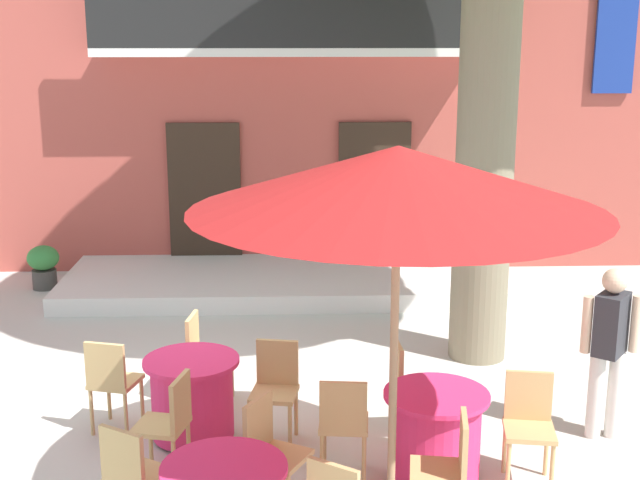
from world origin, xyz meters
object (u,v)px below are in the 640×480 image
at_px(cafe_chair_middle_1, 344,421).
at_px(pedestrian_mid_plaza, 610,344).
at_px(cafe_chair_near_tree_0, 112,379).
at_px(cafe_chair_front_1, 134,474).
at_px(cafe_table_middle, 435,435).
at_px(cafe_chair_middle_2, 448,465).
at_px(cafe_table_near_tree, 193,397).
at_px(cafe_umbrella, 398,181).
at_px(cafe_chair_near_tree_3, 203,352).
at_px(cafe_chair_near_tree_2, 275,384).
at_px(cafe_chair_middle_0, 408,383).
at_px(ground_planter_left, 44,265).
at_px(cafe_chair_front_0, 270,448).
at_px(cafe_chair_near_tree_1, 169,420).
at_px(cafe_chair_middle_3, 529,420).

xyz_separation_m(cafe_chair_middle_1, pedestrian_mid_plaza, (2.42, 0.69, 0.37)).
xyz_separation_m(cafe_chair_near_tree_0, cafe_chair_front_1, (0.50, -1.73, 0.00)).
distance_m(cafe_table_middle, cafe_chair_middle_2, 0.77).
bearing_deg(cafe_table_near_tree, cafe_umbrella, -41.93).
bearing_deg(cafe_chair_near_tree_3, cafe_chair_near_tree_2, -48.10).
bearing_deg(cafe_chair_middle_0, pedestrian_mid_plaza, -1.75).
relative_size(cafe_chair_middle_0, ground_planter_left, 1.43).
distance_m(cafe_chair_front_0, cafe_umbrella, 2.28).
height_order(cafe_table_near_tree, cafe_table_middle, same).
relative_size(cafe_chair_near_tree_1, cafe_chair_front_1, 1.00).
xyz_separation_m(cafe_table_near_tree, cafe_table_middle, (2.07, -0.81, 0.00)).
distance_m(cafe_chair_middle_1, cafe_chair_middle_2, 1.04).
xyz_separation_m(cafe_chair_near_tree_0, pedestrian_mid_plaza, (4.48, -0.25, 0.37)).
bearing_deg(cafe_chair_front_0, cafe_table_middle, 18.07).
relative_size(cafe_table_near_tree, ground_planter_left, 1.36).
bearing_deg(cafe_chair_middle_1, cafe_chair_middle_2, -46.46).
distance_m(cafe_chair_near_tree_3, cafe_chair_middle_1, 2.03).
bearing_deg(cafe_chair_near_tree_0, cafe_chair_middle_1, -24.50).
bearing_deg(cafe_table_near_tree, cafe_chair_middle_3, -16.97).
xyz_separation_m(cafe_chair_near_tree_0, cafe_chair_near_tree_1, (0.64, -0.87, 0.00)).
bearing_deg(cafe_chair_near_tree_1, cafe_chair_middle_2, -21.00).
xyz_separation_m(cafe_table_middle, cafe_umbrella, (-0.44, -0.65, 2.22)).
height_order(cafe_chair_middle_1, ground_planter_left, cafe_chair_middle_1).
xyz_separation_m(cafe_table_middle, ground_planter_left, (-4.73, 5.59, -0.04)).
height_order(cafe_chair_near_tree_3, ground_planter_left, cafe_chair_near_tree_3).
distance_m(cafe_chair_near_tree_2, cafe_chair_front_1, 1.84).
relative_size(cafe_chair_near_tree_2, cafe_table_middle, 1.05).
distance_m(cafe_chair_middle_2, ground_planter_left, 7.89).
bearing_deg(cafe_chair_front_0, cafe_chair_near_tree_1, 148.83).
bearing_deg(cafe_chair_middle_1, cafe_chair_middle_3, -1.83).
bearing_deg(pedestrian_mid_plaza, cafe_table_middle, -157.53).
relative_size(cafe_chair_middle_0, cafe_chair_front_1, 1.00).
height_order(cafe_table_middle, cafe_chair_middle_3, cafe_chair_middle_3).
distance_m(cafe_table_middle, cafe_chair_front_1, 2.44).
bearing_deg(cafe_chair_middle_3, cafe_umbrella, -153.27).
bearing_deg(cafe_chair_near_tree_3, cafe_chair_front_0, -70.74).
relative_size(cafe_table_near_tree, cafe_chair_middle_3, 0.95).
bearing_deg(pedestrian_mid_plaza, ground_planter_left, 142.57).
height_order(cafe_chair_near_tree_1, cafe_chair_front_0, same).
bearing_deg(cafe_chair_middle_1, cafe_table_near_tree, 148.27).
distance_m(cafe_chair_middle_0, cafe_chair_front_1, 2.67).
relative_size(cafe_chair_near_tree_0, pedestrian_mid_plaza, 0.57).
xyz_separation_m(cafe_chair_front_0, pedestrian_mid_plaza, (3.01, 1.13, 0.37)).
height_order(cafe_chair_near_tree_0, ground_planter_left, cafe_chair_near_tree_0).
relative_size(cafe_table_middle, cafe_chair_middle_1, 0.95).
bearing_deg(cafe_table_near_tree, cafe_chair_near_tree_3, 87.82).
xyz_separation_m(cafe_chair_near_tree_2, cafe_chair_front_0, (-0.02, -1.20, 0.00)).
height_order(cafe_chair_middle_0, cafe_umbrella, cafe_umbrella).
xyz_separation_m(cafe_chair_near_tree_0, cafe_umbrella, (2.37, -1.59, 2.08)).
bearing_deg(cafe_chair_middle_2, cafe_chair_near_tree_0, 148.63).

